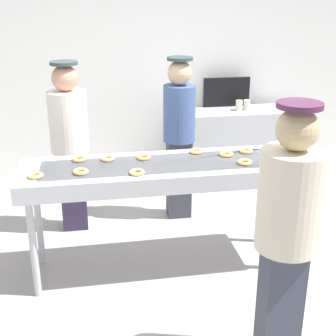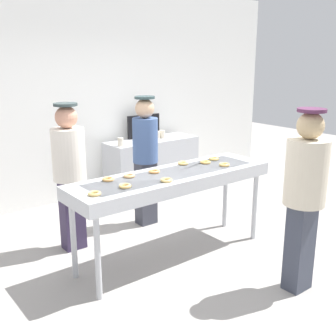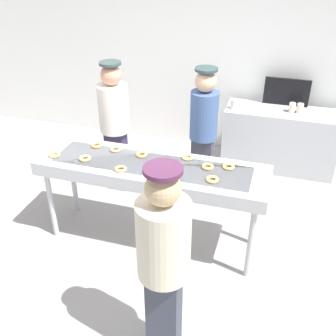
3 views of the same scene
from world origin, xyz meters
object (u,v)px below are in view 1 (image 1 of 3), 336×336
object	(u,v)px
menu_display	(226,92)
glazed_donut_4	(245,162)
glazed_donut_8	(226,154)
paper_cup_2	(181,110)
glazed_donut_7	(79,159)
prep_counter	(229,143)
worker_assistant	(69,136)
paper_cup_0	(239,105)
glazed_donut_5	(246,151)
glazed_donut_6	(196,151)
worker_baker	(179,130)
glazed_donut_3	(35,175)
customer_waiting	(288,224)
glazed_donut_1	(144,157)
glazed_donut_2	(81,172)
paper_cup_1	(247,105)
glazed_donut_9	(107,158)
glazed_donut_0	(137,172)
fryer_conveyor	(164,173)

from	to	relation	value
menu_display	glazed_donut_4	bearing A→B (deg)	-103.01
glazed_donut_8	paper_cup_2	size ratio (longest dim) A/B	0.94
glazed_donut_7	paper_cup_2	xyz separation A→B (m)	(1.19, 1.69, -0.05)
prep_counter	paper_cup_2	size ratio (longest dim) A/B	12.12
worker_assistant	menu_display	bearing A→B (deg)	-131.42
paper_cup_0	glazed_donut_7	bearing A→B (deg)	-137.17
glazed_donut_7	worker_assistant	size ratio (longest dim) A/B	0.07
glazed_donut_5	glazed_donut_6	world-z (taller)	same
prep_counter	glazed_donut_5	bearing A→B (deg)	-103.34
glazed_donut_7	worker_baker	xyz separation A→B (m)	(0.98, 0.76, -0.03)
glazed_donut_3	glazed_donut_8	size ratio (longest dim) A/B	1.00
customer_waiting	glazed_donut_8	bearing A→B (deg)	76.66
prep_counter	paper_cup_0	size ratio (longest dim) A/B	12.12
glazed_donut_1	glazed_donut_8	xyz separation A→B (m)	(0.69, -0.04, 0.00)
glazed_donut_2	glazed_donut_8	world-z (taller)	same
glazed_donut_5	glazed_donut_6	xyz separation A→B (m)	(-0.42, 0.06, 0.00)
customer_waiting	paper_cup_1	size ratio (longest dim) A/B	13.69
menu_display	glazed_donut_9	bearing A→B (deg)	-128.09
glazed_donut_1	prep_counter	xyz separation A→B (m)	(1.32, 1.86, -0.54)
worker_baker	paper_cup_2	size ratio (longest dim) A/B	13.30
paper_cup_1	paper_cup_0	bearing A→B (deg)	-178.86
glazed_donut_6	paper_cup_0	bearing A→B (deg)	61.59
paper_cup_0	menu_display	world-z (taller)	menu_display
glazed_donut_0	glazed_donut_1	bearing A→B (deg)	74.04
paper_cup_1	glazed_donut_7	bearing A→B (deg)	-138.56
glazed_donut_8	glazed_donut_1	bearing A→B (deg)	176.54
glazed_donut_2	glazed_donut_8	bearing A→B (deg)	9.33
glazed_donut_7	prep_counter	distance (m)	2.64
glazed_donut_0	menu_display	xyz separation A→B (m)	(1.41, 2.41, 0.07)
paper_cup_1	paper_cup_2	world-z (taller)	same
glazed_donut_0	glazed_donut_1	world-z (taller)	same
glazed_donut_1	glazed_donut_6	bearing A→B (deg)	9.60
worker_assistant	glazed_donut_7	bearing A→B (deg)	111.25
glazed_donut_5	prep_counter	distance (m)	1.97
glazed_donut_1	customer_waiting	size ratio (longest dim) A/B	0.07
fryer_conveyor	worker_baker	world-z (taller)	worker_baker
glazed_donut_5	glazed_donut_8	distance (m)	0.20
glazed_donut_6	customer_waiting	distance (m)	1.46
worker_baker	worker_assistant	bearing A→B (deg)	10.13
fryer_conveyor	glazed_donut_6	bearing A→B (deg)	33.98
glazed_donut_9	menu_display	bearing A→B (deg)	51.91
worker_assistant	menu_display	size ratio (longest dim) A/B	2.76
glazed_donut_8	glazed_donut_2	bearing A→B (deg)	-170.67
glazed_donut_4	glazed_donut_5	distance (m)	0.29
glazed_donut_7	paper_cup_0	bearing A→B (deg)	42.83
glazed_donut_2	worker_baker	world-z (taller)	worker_baker
worker_baker	worker_assistant	xyz separation A→B (m)	(-1.07, -0.09, 0.02)
glazed_donut_7	glazed_donut_9	xyz separation A→B (m)	(0.23, -0.03, 0.00)
fryer_conveyor	glazed_donut_7	bearing A→B (deg)	164.71
glazed_donut_7	glazed_donut_9	bearing A→B (deg)	-6.74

